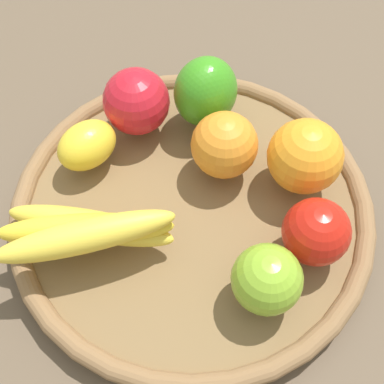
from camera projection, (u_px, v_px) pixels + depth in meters
ground_plane at (192, 218)px, 0.61m from camera, size 2.40×2.40×0.00m
basket at (192, 210)px, 0.60m from camera, size 0.41×0.41×0.04m
apple_0 at (264, 281)px, 0.49m from camera, size 0.08×0.08×0.07m
banana_bunch at (86, 229)px, 0.53m from camera, size 0.15×0.18×0.06m
apple_2 at (136, 101)px, 0.61m from camera, size 0.11×0.11×0.08m
orange_0 at (224, 145)px, 0.58m from camera, size 0.11×0.11×0.08m
orange_1 at (305, 156)px, 0.56m from camera, size 0.12×0.12×0.08m
bell_pepper at (206, 92)px, 0.61m from camera, size 0.08×0.08×0.09m
apple_1 at (316, 232)px, 0.52m from camera, size 0.08×0.08×0.07m
lemon_0 at (87, 145)px, 0.59m from camera, size 0.06×0.08×0.05m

